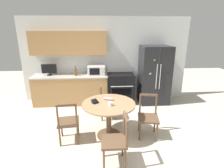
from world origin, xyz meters
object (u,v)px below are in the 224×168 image
refrigerator (154,75)px  dining_chair_near (116,141)px  oven_range (120,88)px  dining_chair_left (68,122)px  wallet (95,102)px  microwave (96,70)px  candle_glass (111,104)px  countertop_tv (49,69)px  counter_bottle (76,72)px  dining_chair_far (107,102)px  dining_chair_right (148,117)px

refrigerator → dining_chair_near: refrigerator is taller
oven_range → dining_chair_left: size_ratio=1.20×
oven_range → dining_chair_left: 2.36m
dining_chair_left → wallet: (0.53, 0.18, 0.36)m
refrigerator → microwave: bearing=177.8°
candle_glass → countertop_tv: bearing=130.0°
oven_range → counter_bottle: counter_bottle is taller
countertop_tv → dining_chair_near: bearing=-57.4°
dining_chair_far → dining_chair_right: (0.83, -0.88, 0.00)m
countertop_tv → dining_chair_far: size_ratio=0.48×
oven_range → dining_chair_near: (-0.40, -2.67, -0.03)m
dining_chair_right → wallet: (-1.12, 0.09, 0.36)m
dining_chair_near → wallet: (-0.35, 0.87, 0.36)m
countertop_tv → dining_chair_near: 3.31m
counter_bottle → dining_chair_left: 2.03m
candle_glass → wallet: 0.35m
refrigerator → dining_chair_far: refrigerator is taller
refrigerator → dining_chair_far: size_ratio=1.95×
oven_range → dining_chair_near: size_ratio=1.20×
counter_bottle → wallet: bearing=-71.2°
refrigerator → dining_chair_left: (-2.32, -1.93, -0.45)m
dining_chair_near → dining_chair_right: bearing=-44.0°
dining_chair_right → candle_glass: 0.88m
wallet → countertop_tv: bearing=126.7°
dining_chair_left → candle_glass: 0.92m
candle_glass → dining_chair_near: bearing=-86.8°
counter_bottle → wallet: 1.88m
refrigerator → microwave: refrigerator is taller
countertop_tv → counter_bottle: 0.80m
dining_chair_left → dining_chair_right: 1.65m
counter_bottle → dining_chair_right: bearing=-47.2°
oven_range → countertop_tv: bearing=178.1°
microwave → wallet: bearing=-90.3°
dining_chair_near → wallet: bearing=22.6°
microwave → counter_bottle: 0.61m
refrigerator → wallet: (-1.78, -1.75, -0.09)m
oven_range → dining_chair_right: oven_range is taller
dining_chair_right → candle_glass: (-0.80, -0.08, 0.36)m
dining_chair_left → dining_chair_near: same height
dining_chair_far → dining_chair_near: bearing=0.9°
microwave → counter_bottle: counter_bottle is taller
microwave → dining_chair_right: size_ratio=0.57×
wallet → oven_range: bearing=67.4°
dining_chair_left → candle_glass: size_ratio=11.11×
dining_chair_far → candle_glass: 1.02m
countertop_tv → dining_chair_right: size_ratio=0.48×
countertop_tv → dining_chair_near: countertop_tv is taller
dining_chair_near → candle_glass: dining_chair_near is taller
dining_chair_left → dining_chair_near: (0.89, -0.69, 0.00)m
microwave → dining_chair_far: size_ratio=0.57×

